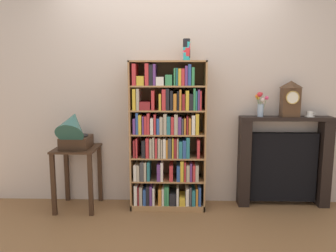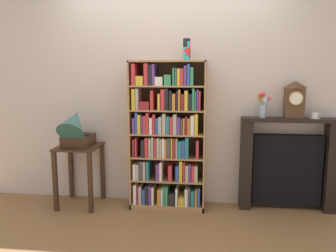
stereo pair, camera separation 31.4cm
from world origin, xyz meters
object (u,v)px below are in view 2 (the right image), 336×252
Objects in this scene: bookshelf at (167,139)px; teacup_with_saucer at (315,116)px; gramophone at (75,128)px; fireplace_mantel at (287,165)px; flower_vase at (263,105)px; cup_stack at (187,50)px; side_table_left at (79,162)px; mantel_clock at (294,100)px.

teacup_with_saucer is (1.58, 0.08, 0.28)m from bookshelf.
gramophone is 0.48× the size of fireplace_mantel.
bookshelf reaches higher than flower_vase.
cup_stack reaches higher than side_table_left.
flower_vase is at bearing 5.91° from gramophone.
flower_vase is (1.04, 0.08, 0.39)m from bookshelf.
cup_stack is 0.59× the size of mantel_clock.
side_table_left is 2.34m from fireplace_mantel.
teacup_with_saucer reaches higher than fireplace_mantel.
fireplace_mantel is 0.72m from flower_vase.
teacup_with_saucer is (0.54, 0.00, -0.11)m from flower_vase.
cup_stack is at bearing 7.93° from gramophone.
mantel_clock is (1.15, 0.04, -0.53)m from cup_stack.
gramophone is at bearing -175.24° from teacup_with_saucer.
bookshelf is 1.36m from fireplace_mantel.
gramophone reaches higher than side_table_left.
mantel_clock is (0.03, -0.02, 0.72)m from fireplace_mantel.
teacup_with_saucer is at bearing 0.39° from flower_vase.
cup_stack reaches higher than gramophone.
side_table_left is at bearing -176.86° from teacup_with_saucer.
fireplace_mantel is 2.60× the size of mantel_clock.
teacup_with_saucer is (2.58, 0.21, 0.15)m from gramophone.
flower_vase is (2.04, 0.14, 0.66)m from side_table_left.
gramophone is (-1.00, -0.13, 0.12)m from bookshelf.
bookshelf is 1.61m from teacup_with_saucer.
fireplace_mantel is at bearing 3.20° from cup_stack.
cup_stack reaches higher than bookshelf.
mantel_clock reaches higher than flower_vase.
mantel_clock is 0.28m from teacup_with_saucer.
mantel_clock is (1.36, 0.08, 0.45)m from bookshelf.
mantel_clock is 1.43× the size of flower_vase.
side_table_left is 2.52× the size of flower_vase.
mantel_clock is at bearing 2.18° from cup_stack.
cup_stack is 1.97× the size of teacup_with_saucer.
side_table_left is at bearing -175.49° from cup_stack.
mantel_clock is 0.33m from flower_vase.
flower_vase reaches higher than gramophone.
cup_stack is 0.47× the size of gramophone.
flower_vase is (-0.29, -0.02, 0.66)m from fireplace_mantel.
cup_stack is 1.49m from gramophone.
bookshelf is 1.43m from mantel_clock.
gramophone is at bearing -174.86° from mantel_clock.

